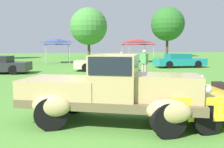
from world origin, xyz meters
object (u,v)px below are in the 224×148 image
object	(u,v)px
spectator_near_truck	(144,63)
canopy_tent_right_field	(138,42)
show_car_teal	(179,61)
show_car_charcoal	(0,65)
show_car_cream	(104,63)
feature_pickup_truck	(112,89)
spectator_between_cars	(122,71)
canopy_tent_center_field	(57,41)

from	to	relation	value
spectator_near_truck	canopy_tent_right_field	xyz separation A→B (m)	(4.10, 13.39, 1.51)
show_car_teal	show_car_charcoal	bearing A→B (deg)	-173.66
spectator_near_truck	canopy_tent_right_field	size ratio (longest dim) A/B	0.52
canopy_tent_right_field	show_car_charcoal	bearing A→B (deg)	-145.38
show_car_charcoal	show_car_cream	distance (m)	7.41
show_car_cream	show_car_teal	distance (m)	7.27
feature_pickup_truck	canopy_tent_right_field	bearing A→B (deg)	69.71
spectator_between_cars	canopy_tent_center_field	distance (m)	18.29
show_car_charcoal	show_car_teal	bearing A→B (deg)	6.34
feature_pickup_truck	canopy_tent_center_field	distance (m)	21.79
show_car_charcoal	canopy_tent_center_field	world-z (taller)	canopy_tent_center_field
show_car_charcoal	spectator_between_cars	world-z (taller)	spectator_between_cars
show_car_charcoal	canopy_tent_right_field	size ratio (longest dim) A/B	1.29
feature_pickup_truck	canopy_tent_center_field	xyz separation A→B (m)	(-1.38, 21.69, 1.56)
feature_pickup_truck	show_car_charcoal	xyz separation A→B (m)	(-5.27, 12.14, -0.27)
feature_pickup_truck	show_car_charcoal	world-z (taller)	feature_pickup_truck
feature_pickup_truck	spectator_near_truck	xyz separation A→B (m)	(3.73, 7.81, 0.05)
show_car_cream	canopy_tent_center_field	size ratio (longest dim) A/B	1.72
spectator_between_cars	show_car_cream	bearing A→B (deg)	84.10
show_car_cream	canopy_tent_right_field	bearing A→B (deg)	57.22
show_car_charcoal	show_car_cream	size ratio (longest dim) A/B	0.87
show_car_teal	canopy_tent_center_field	size ratio (longest dim) A/B	1.63
feature_pickup_truck	show_car_cream	xyz separation A→B (m)	(2.13, 12.34, -0.27)
show_car_charcoal	show_car_cream	world-z (taller)	same
canopy_tent_center_field	canopy_tent_right_field	distance (m)	9.23
spectator_near_truck	canopy_tent_center_field	size ratio (longest dim) A/B	0.61
canopy_tent_center_field	spectator_near_truck	bearing A→B (deg)	-69.78
feature_pickup_truck	canopy_tent_right_field	world-z (taller)	canopy_tent_right_field
spectator_near_truck	spectator_between_cars	xyz separation A→B (m)	(-2.50, -4.16, 0.00)
feature_pickup_truck	spectator_between_cars	bearing A→B (deg)	71.33
feature_pickup_truck	canopy_tent_right_field	distance (m)	22.65
show_car_teal	spectator_near_truck	size ratio (longest dim) A/B	2.68
show_car_charcoal	spectator_between_cars	bearing A→B (deg)	-52.54
show_car_cream	spectator_near_truck	xyz separation A→B (m)	(1.60, -4.53, 0.31)
canopy_tent_center_field	show_car_teal	bearing A→B (deg)	-36.69
show_car_cream	spectator_near_truck	bearing A→B (deg)	-70.52
spectator_near_truck	show_car_charcoal	bearing A→B (deg)	154.29
canopy_tent_right_field	show_car_cream	bearing A→B (deg)	-122.78
canopy_tent_center_field	canopy_tent_right_field	world-z (taller)	same
feature_pickup_truck	show_car_teal	bearing A→B (deg)	56.04
show_car_charcoal	spectator_near_truck	xyz separation A→B (m)	(9.01, -4.34, 0.31)
spectator_near_truck	canopy_tent_center_field	xyz separation A→B (m)	(-5.11, 13.88, 1.51)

